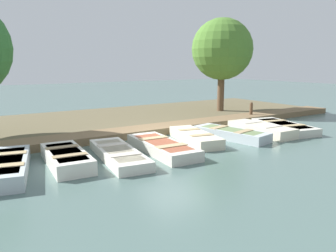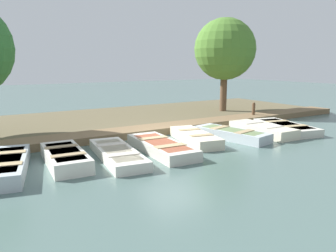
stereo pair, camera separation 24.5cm
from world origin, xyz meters
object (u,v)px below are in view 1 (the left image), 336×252
(rowboat_1, at_px, (66,158))
(rowboat_0, at_px, (6,167))
(rowboat_7, at_px, (284,127))
(park_tree_left, at_px, (222,50))
(mooring_post_far, at_px, (251,111))
(rowboat_4, at_px, (195,137))
(rowboat_2, at_px, (118,154))
(rowboat_3, at_px, (162,147))
(rowboat_6, at_px, (261,129))
(rowboat_5, at_px, (231,134))

(rowboat_1, bearing_deg, rowboat_0, -87.21)
(rowboat_7, distance_m, park_tree_left, 6.53)
(rowboat_0, relative_size, mooring_post_far, 3.52)
(rowboat_4, height_order, rowboat_7, rowboat_4)
(mooring_post_far, bearing_deg, park_tree_left, 177.00)
(mooring_post_far, relative_size, park_tree_left, 0.17)
(rowboat_2, xyz_separation_m, rowboat_4, (-0.48, 3.40, 0.04))
(rowboat_4, bearing_deg, rowboat_3, -62.05)
(rowboat_3, bearing_deg, rowboat_6, 95.46)
(rowboat_2, bearing_deg, rowboat_6, 98.48)
(rowboat_6, distance_m, park_tree_left, 6.85)
(rowboat_1, relative_size, mooring_post_far, 3.00)
(rowboat_1, bearing_deg, rowboat_4, 96.28)
(rowboat_0, bearing_deg, park_tree_left, 125.17)
(rowboat_2, bearing_deg, rowboat_4, 105.34)
(rowboat_5, bearing_deg, rowboat_4, -111.60)
(rowboat_5, bearing_deg, rowboat_0, -102.83)
(rowboat_4, bearing_deg, rowboat_5, 92.36)
(rowboat_2, xyz_separation_m, rowboat_5, (-0.21, 5.00, 0.03))
(mooring_post_far, bearing_deg, rowboat_4, -66.76)
(rowboat_3, bearing_deg, rowboat_4, 109.63)
(rowboat_1, bearing_deg, rowboat_2, 84.09)
(rowboat_1, height_order, rowboat_4, rowboat_1)
(rowboat_2, relative_size, rowboat_6, 1.18)
(mooring_post_far, bearing_deg, rowboat_5, -56.17)
(rowboat_5, relative_size, park_tree_left, 0.58)
(rowboat_5, bearing_deg, rowboat_7, 75.43)
(rowboat_6, bearing_deg, rowboat_0, -89.09)
(rowboat_1, height_order, rowboat_3, rowboat_1)
(rowboat_4, height_order, park_tree_left, park_tree_left)
(rowboat_2, bearing_deg, rowboat_7, 97.94)
(rowboat_4, relative_size, park_tree_left, 0.55)
(rowboat_4, xyz_separation_m, mooring_post_far, (-2.40, 5.59, 0.28))
(rowboat_3, relative_size, rowboat_6, 1.12)
(rowboat_2, xyz_separation_m, rowboat_3, (0.05, 1.59, 0.02))
(rowboat_5, xyz_separation_m, rowboat_6, (0.08, 1.66, 0.02))
(rowboat_3, relative_size, rowboat_7, 0.99)
(park_tree_left, bearing_deg, rowboat_3, -53.85)
(rowboat_0, distance_m, rowboat_3, 4.78)
(rowboat_4, xyz_separation_m, park_tree_left, (-4.98, 5.72, 3.56))
(rowboat_1, distance_m, rowboat_4, 4.95)
(rowboat_6, xyz_separation_m, rowboat_7, (0.05, 1.44, -0.04))
(rowboat_1, bearing_deg, rowboat_7, 92.77)
(rowboat_1, distance_m, mooring_post_far, 10.86)
(rowboat_2, relative_size, rowboat_4, 1.18)
(rowboat_4, bearing_deg, mooring_post_far, 125.00)
(rowboat_1, height_order, rowboat_6, rowboat_1)
(rowboat_1, xyz_separation_m, rowboat_3, (0.32, 3.14, -0.03))
(rowboat_2, bearing_deg, rowboat_0, -88.01)
(rowboat_3, bearing_deg, mooring_post_far, 115.02)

